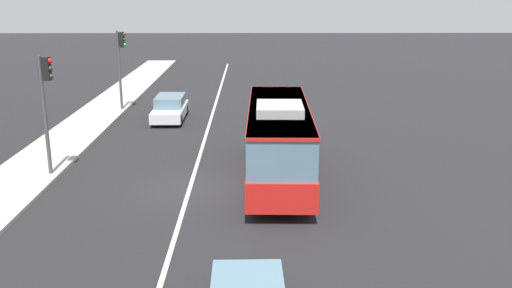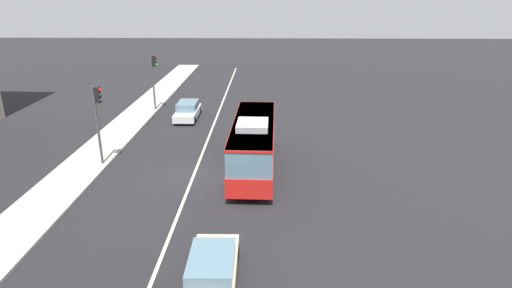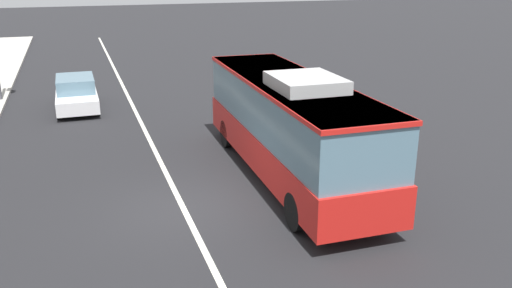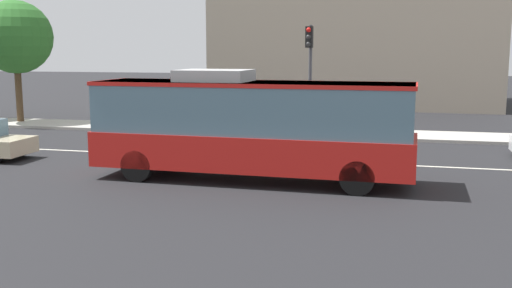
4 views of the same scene
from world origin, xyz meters
The scene contains 7 objects.
ground_plane centered at (0.00, 0.00, 0.00)m, with size 160.00×160.00×0.00m, color black.
sidewalk_kerb centered at (0.00, 7.28, 0.07)m, with size 80.00×3.05×0.14m, color #B2ADA3.
lane_centre_line centered at (0.00, 0.00, 0.01)m, with size 76.00×0.16×0.01m, color silver.
transit_bus centered at (1.11, -3.64, 1.81)m, with size 10.06×2.74×3.46m.
sedan_white centered at (12.14, 2.48, 0.72)m, with size 4.50×1.82×1.46m.
traffic_light_near_corner centered at (1.46, 5.99, 3.56)m, with size 0.34×0.62×5.20m.
traffic_light_mid_block centered at (14.64, 5.87, 3.56)m, with size 0.34×0.62×5.20m.
Camera 1 is at (-21.37, -2.51, 7.85)m, focal length 39.12 mm.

